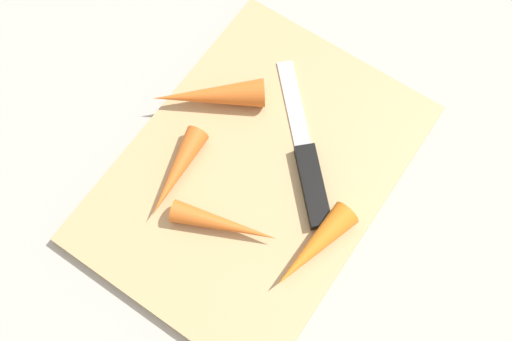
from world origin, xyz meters
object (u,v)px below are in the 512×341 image
carrot_shortest (176,173)px  carrot_longest (208,96)px  carrot_long (224,224)px  carrot_short (313,248)px  cutting_board (256,173)px  knife (310,174)px

carrot_shortest → carrot_longest: carrot_longest is taller
carrot_long → carrot_short: 0.09m
cutting_board → carrot_short: (-0.04, -0.10, 0.02)m
carrot_short → knife: bearing=-136.1°
carrot_longest → cutting_board: bearing=119.1°
carrot_longest → carrot_long: bearing=94.4°
carrot_longest → carrot_shortest: bearing=67.3°
knife → carrot_shortest: 0.14m
knife → carrot_short: size_ratio=1.53×
carrot_long → carrot_longest: size_ratio=0.90×
carrot_shortest → carrot_short: 0.16m
carrot_shortest → cutting_board: bearing=120.3°
knife → carrot_long: carrot_long is taller
carrot_shortest → carrot_short: (0.01, -0.16, 0.00)m
carrot_shortest → carrot_short: size_ratio=1.00×
knife → carrot_short: bearing=170.0°
cutting_board → carrot_shortest: (-0.05, 0.06, 0.02)m
carrot_shortest → carrot_longest: 0.09m
carrot_shortest → carrot_long: size_ratio=0.94×
carrot_shortest → carrot_long: bearing=67.7°
carrot_longest → knife: bearing=137.5°
cutting_board → carrot_shortest: 0.09m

